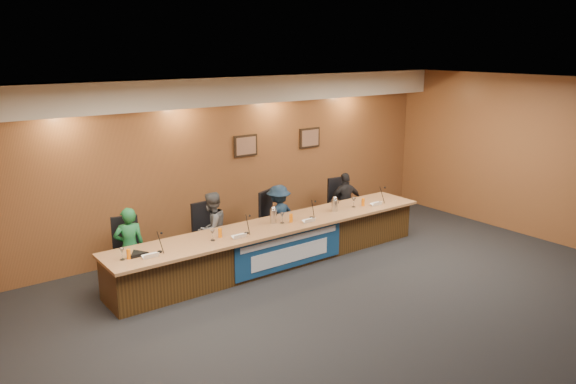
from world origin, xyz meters
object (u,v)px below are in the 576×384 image
object	(u,v)px
office_chair_d	(342,207)
panelist_b	(212,229)
carafe_right	(335,205)
office_chair_b	(210,237)
speakerphone	(138,254)
dais_body	(276,245)
panelist_a	(130,247)
panelist_d	(345,202)
office_chair_c	(276,222)
carafe_mid	(273,216)
panelist_c	(279,217)
office_chair_a	(128,255)
banner	(290,250)

from	to	relation	value
office_chair_d	panelist_b	bearing A→B (deg)	-171.67
panelist_b	carafe_right	xyz separation A→B (m)	(2.22, -0.69, 0.20)
office_chair_d	carafe_right	size ratio (longest dim) A/B	2.18
panelist_b	office_chair_b	size ratio (longest dim) A/B	2.73
speakerphone	dais_body	bearing A→B (deg)	1.18
panelist_a	panelist_d	bearing A→B (deg)	-166.83
panelist_d	office_chair_d	size ratio (longest dim) A/B	2.57
panelist_b	office_chair_d	distance (m)	3.13
carafe_right	office_chair_b	bearing A→B (deg)	160.52
dais_body	office_chair_d	distance (m)	2.33
panelist_a	office_chair_b	world-z (taller)	panelist_a
panelist_a	office_chair_d	bearing A→B (deg)	-165.58
speakerphone	office_chair_c	bearing A→B (deg)	14.40
panelist_b	carafe_mid	world-z (taller)	panelist_b
panelist_c	dais_body	bearing A→B (deg)	40.98
panelist_a	office_chair_d	xyz separation A→B (m)	(4.60, 0.10, -0.17)
dais_body	office_chair_d	world-z (taller)	dais_body
office_chair_d	speakerphone	xyz separation A→B (m)	(-4.74, -0.78, 0.30)
carafe_mid	office_chair_a	bearing A→B (deg)	163.74
office_chair_a	speakerphone	bearing A→B (deg)	-85.24
panelist_c	carafe_right	size ratio (longest dim) A/B	5.57
dais_body	speakerphone	distance (m)	2.57
panelist_a	panelist_d	world-z (taller)	panelist_a
banner	panelist_a	bearing A→B (deg)	156.48
dais_body	office_chair_a	size ratio (longest dim) A/B	12.50
office_chair_d	speakerphone	bearing A→B (deg)	-164.15
dais_body	office_chair_b	distance (m)	1.18
panelist_b	banner	bearing A→B (deg)	111.44
panelist_a	office_chair_d	world-z (taller)	panelist_a
panelist_b	speakerphone	distance (m)	1.76
office_chair_c	panelist_a	bearing A→B (deg)	159.01
office_chair_a	carafe_right	bearing A→B (deg)	2.52
dais_body	banner	size ratio (longest dim) A/B	2.73
panelist_a	office_chair_c	world-z (taller)	panelist_a
panelist_a	carafe_mid	size ratio (longest dim) A/B	5.46
office_chair_a	office_chair_d	bearing A→B (deg)	14.50
dais_body	office_chair_b	size ratio (longest dim) A/B	12.50
office_chair_a	banner	bearing A→B (deg)	-11.00
office_chair_b	panelist_c	bearing A→B (deg)	-7.30
panelist_b	speakerphone	world-z (taller)	panelist_b
office_chair_a	carafe_mid	distance (m)	2.50
banner	carafe_mid	xyz separation A→B (m)	(-0.03, 0.45, 0.49)
panelist_c	office_chair_c	xyz separation A→B (m)	(0.00, 0.10, -0.13)
dais_body	panelist_b	xyz separation A→B (m)	(-0.92, 0.63, 0.31)
panelist_c	carafe_right	xyz separation A→B (m)	(0.79, -0.69, 0.25)
office_chair_c	carafe_right	size ratio (longest dim) A/B	2.18
office_chair_a	carafe_right	xyz separation A→B (m)	(3.70, -0.79, 0.38)
dais_body	office_chair_a	bearing A→B (deg)	163.10
office_chair_b	panelist_a	bearing A→B (deg)	-179.43
carafe_mid	speakerphone	size ratio (longest dim) A/B	0.75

